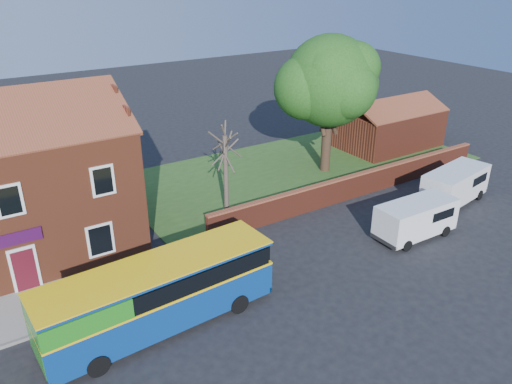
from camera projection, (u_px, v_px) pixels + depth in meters
ground at (243, 326)px, 20.77m from camera, size 120.00×120.00×0.00m
pavement at (37, 309)px, 21.70m from camera, size 18.00×3.50×0.12m
kerb at (46, 332)px, 20.35m from camera, size 18.00×0.15×0.14m
grass_strip at (301, 167)px, 37.12m from camera, size 26.00×12.00×0.04m
shop_building at (1, 193)px, 24.70m from camera, size 12.30×8.13×10.50m
boundary_wall at (358, 185)px, 32.19m from camera, size 22.00×0.38×1.60m
outbuilding at (389, 127)px, 40.89m from camera, size 8.20×5.06×4.17m
bus at (152, 295)px, 19.95m from camera, size 9.83×2.99×2.96m
van_near at (416, 218)px, 27.21m from camera, size 4.75×2.05×2.07m
van_far at (455, 184)px, 31.17m from camera, size 5.28×2.81×2.21m
large_tree at (329, 83)px, 34.16m from camera, size 7.94×6.28×9.69m
bare_tree at (226, 172)px, 28.92m from camera, size 2.04×2.44×5.45m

